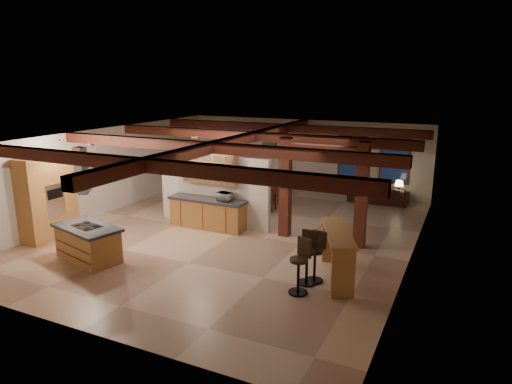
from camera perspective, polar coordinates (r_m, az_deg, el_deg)
ground at (r=13.71m, az=-2.65°, el=-5.18°), size 12.00×12.00×0.00m
room_walls at (r=13.23m, az=-2.73°, el=2.12°), size 12.00×12.00×12.00m
ceiling_beams at (r=13.06m, az=-2.78°, el=6.33°), size 10.00×12.00×0.28m
timber_posts at (r=12.74m, az=8.32°, el=1.45°), size 2.50×0.30×2.90m
partition_wall at (r=14.28m, az=-5.30°, el=0.18°), size 3.80×0.18×2.20m
pantry_cabinet at (r=14.31m, az=-24.62°, el=-0.63°), size 0.67×1.60×2.40m
back_counter at (r=14.13m, az=-6.05°, el=-2.63°), size 2.50×0.66×0.94m
upper_display_cabinet at (r=13.96m, az=-5.76°, el=3.00°), size 1.80×0.36×0.95m
range_hood at (r=12.01m, az=-20.78°, el=-0.00°), size 1.10×1.10×1.40m
back_windows at (r=17.91m, az=14.41°, el=3.93°), size 2.70×0.07×1.70m
framed_art at (r=19.15m, az=1.69°, el=5.60°), size 0.65×0.05×0.85m
recessed_cans at (r=12.93m, az=-16.95°, el=6.16°), size 3.16×2.46×0.03m
kitchen_island at (r=12.38m, az=-20.24°, el=-5.95°), size 2.02×1.41×0.91m
dining_table at (r=16.45m, az=0.03°, el=-0.82°), size 1.83×1.31×0.58m
sofa at (r=17.59m, az=15.04°, el=-0.24°), size 2.17×0.87×0.63m
microwave at (r=13.67m, az=-3.94°, el=-0.59°), size 0.51×0.41×0.25m
bar_counter at (r=10.65m, az=10.17°, el=-6.72°), size 1.34×2.22×1.14m
side_table at (r=17.31m, az=17.33°, el=-0.73°), size 0.47×0.47×0.57m
table_lamp at (r=17.18m, az=17.46°, el=1.04°), size 0.31×0.31×0.37m
bar_stool_a at (r=9.90m, az=5.51°, el=-9.18°), size 0.45×0.46×1.21m
bar_stool_b at (r=10.36m, az=6.46°, el=-8.10°), size 0.42×0.42×1.22m
bar_stool_c at (r=10.50m, az=7.50°, el=-7.99°), size 0.42×0.44×1.16m
dining_chairs at (r=16.38m, az=0.03°, el=0.17°), size 1.76×1.76×1.14m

